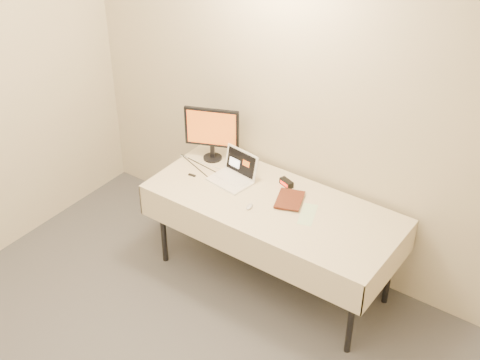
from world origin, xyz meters
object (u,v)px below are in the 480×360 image
Objects in this scene: table at (273,209)px; book at (277,185)px; laptop at (235,173)px; monitor at (212,130)px.

book is (-0.00, 0.05, 0.19)m from table.
table is at bearing -108.08° from book.
laptop is 0.77× the size of monitor.
monitor is at bearing 146.81° from book.
laptop is at bearing -46.67° from monitor.
table is 0.19m from book.
book is (0.72, -0.17, -0.13)m from monitor.
table is at bearing -3.84° from laptop.
book reaches higher than table.
laptop is 0.41m from book.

